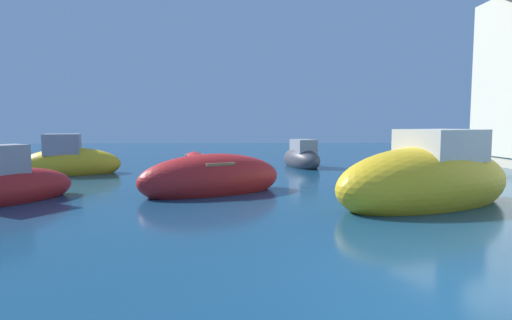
{
  "coord_description": "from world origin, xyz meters",
  "views": [
    {
      "loc": [
        -2.76,
        -4.67,
        2.13
      ],
      "look_at": [
        -2.03,
        11.31,
        0.71
      ],
      "focal_mm": 29.41,
      "sensor_mm": 36.0,
      "label": 1
    }
  ],
  "objects_px": {
    "moored_boat_0": "(428,181)",
    "moored_boat_9": "(195,162)",
    "moored_boat_5": "(70,162)",
    "moored_boat_7": "(301,158)",
    "moored_boat_6": "(3,162)",
    "moored_boat_3": "(420,165)",
    "moored_boat_8": "(212,179)",
    "moored_boat_2": "(4,186)"
  },
  "relations": [
    {
      "from": "moored_boat_0",
      "to": "moored_boat_3",
      "type": "bearing_deg",
      "value": -135.89
    },
    {
      "from": "moored_boat_3",
      "to": "moored_boat_5",
      "type": "relative_size",
      "value": 0.86
    },
    {
      "from": "moored_boat_0",
      "to": "moored_boat_6",
      "type": "bearing_deg",
      "value": -54.32
    },
    {
      "from": "moored_boat_3",
      "to": "moored_boat_7",
      "type": "bearing_deg",
      "value": -72.48
    },
    {
      "from": "moored_boat_6",
      "to": "moored_boat_9",
      "type": "bearing_deg",
      "value": -86.3
    },
    {
      "from": "moored_boat_3",
      "to": "moored_boat_9",
      "type": "distance_m",
      "value": 9.96
    },
    {
      "from": "moored_boat_3",
      "to": "moored_boat_8",
      "type": "distance_m",
      "value": 9.11
    },
    {
      "from": "moored_boat_2",
      "to": "moored_boat_9",
      "type": "xyz_separation_m",
      "value": [
        4.24,
        8.4,
        -0.18
      ]
    },
    {
      "from": "moored_boat_0",
      "to": "moored_boat_9",
      "type": "xyz_separation_m",
      "value": [
        -6.95,
        9.21,
        -0.36
      ]
    },
    {
      "from": "moored_boat_5",
      "to": "moored_boat_9",
      "type": "distance_m",
      "value": 5.37
    },
    {
      "from": "moored_boat_2",
      "to": "moored_boat_8",
      "type": "bearing_deg",
      "value": -41.84
    },
    {
      "from": "moored_boat_2",
      "to": "moored_boat_5",
      "type": "distance_m",
      "value": 6.4
    },
    {
      "from": "moored_boat_5",
      "to": "moored_boat_8",
      "type": "height_order",
      "value": "moored_boat_5"
    },
    {
      "from": "moored_boat_6",
      "to": "moored_boat_7",
      "type": "height_order",
      "value": "moored_boat_7"
    },
    {
      "from": "moored_boat_5",
      "to": "moored_boat_6",
      "type": "relative_size",
      "value": 1.12
    },
    {
      "from": "moored_boat_0",
      "to": "moored_boat_9",
      "type": "height_order",
      "value": "moored_boat_0"
    },
    {
      "from": "moored_boat_9",
      "to": "moored_boat_6",
      "type": "bearing_deg",
      "value": 79.4
    },
    {
      "from": "moored_boat_3",
      "to": "moored_boat_9",
      "type": "height_order",
      "value": "moored_boat_3"
    },
    {
      "from": "moored_boat_9",
      "to": "moored_boat_2",
      "type": "bearing_deg",
      "value": 144.77
    },
    {
      "from": "moored_boat_3",
      "to": "moored_boat_5",
      "type": "xyz_separation_m",
      "value": [
        -14.41,
        1.1,
        0.07
      ]
    },
    {
      "from": "moored_boat_5",
      "to": "moored_boat_9",
      "type": "bearing_deg",
      "value": 7.83
    },
    {
      "from": "moored_boat_0",
      "to": "moored_boat_2",
      "type": "distance_m",
      "value": 11.21
    },
    {
      "from": "moored_boat_2",
      "to": "moored_boat_6",
      "type": "distance_m",
      "value": 9.96
    },
    {
      "from": "moored_boat_5",
      "to": "moored_boat_9",
      "type": "xyz_separation_m",
      "value": [
        4.96,
        2.04,
        -0.23
      ]
    },
    {
      "from": "moored_boat_5",
      "to": "moored_boat_7",
      "type": "bearing_deg",
      "value": -0.56
    },
    {
      "from": "moored_boat_0",
      "to": "moored_boat_7",
      "type": "bearing_deg",
      "value": -102.93
    },
    {
      "from": "moored_boat_0",
      "to": "moored_boat_7",
      "type": "xyz_separation_m",
      "value": [
        -1.8,
        9.69,
        -0.21
      ]
    },
    {
      "from": "moored_boat_7",
      "to": "moored_boat_8",
      "type": "relative_size",
      "value": 0.73
    },
    {
      "from": "moored_boat_6",
      "to": "moored_boat_9",
      "type": "xyz_separation_m",
      "value": [
        9.01,
        -0.33,
        -0.01
      ]
    },
    {
      "from": "moored_boat_0",
      "to": "moored_boat_9",
      "type": "relative_size",
      "value": 1.58
    },
    {
      "from": "moored_boat_7",
      "to": "moored_boat_8",
      "type": "distance_m",
      "value": 8.49
    },
    {
      "from": "moored_boat_8",
      "to": "moored_boat_6",
      "type": "bearing_deg",
      "value": -62.8
    },
    {
      "from": "moored_boat_8",
      "to": "moored_boat_5",
      "type": "bearing_deg",
      "value": -66.0
    },
    {
      "from": "moored_boat_0",
      "to": "moored_boat_3",
      "type": "distance_m",
      "value": 6.57
    },
    {
      "from": "moored_boat_3",
      "to": "moored_boat_8",
      "type": "bearing_deg",
      "value": -6.96
    },
    {
      "from": "moored_boat_2",
      "to": "moored_boat_3",
      "type": "distance_m",
      "value": 14.66
    },
    {
      "from": "moored_boat_3",
      "to": "moored_boat_5",
      "type": "bearing_deg",
      "value": -36.79
    },
    {
      "from": "moored_boat_7",
      "to": "moored_boat_9",
      "type": "height_order",
      "value": "moored_boat_7"
    },
    {
      "from": "moored_boat_5",
      "to": "moored_boat_6",
      "type": "distance_m",
      "value": 4.7
    },
    {
      "from": "moored_boat_8",
      "to": "moored_boat_9",
      "type": "relative_size",
      "value": 1.28
    },
    {
      "from": "moored_boat_0",
      "to": "moored_boat_5",
      "type": "bearing_deg",
      "value": -54.49
    },
    {
      "from": "moored_boat_6",
      "to": "moored_boat_9",
      "type": "relative_size",
      "value": 0.99
    }
  ]
}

